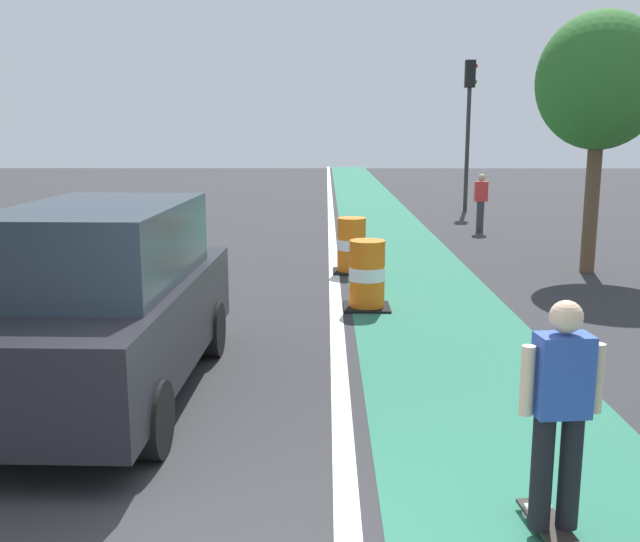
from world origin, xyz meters
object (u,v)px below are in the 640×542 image
(skateboarder_on_lane, at_px, (560,413))
(traffic_light_corner, at_px, (469,109))
(parked_suv_nearest, at_px, (105,301))
(street_tree_sidewalk, at_px, (600,82))
(traffic_barrel_mid, at_px, (351,246))
(traffic_barrel_front, at_px, (367,275))
(pedestrian_crossing, at_px, (481,201))

(skateboarder_on_lane, height_order, traffic_light_corner, traffic_light_corner)
(skateboarder_on_lane, relative_size, parked_suv_nearest, 0.36)
(traffic_light_corner, bearing_deg, street_tree_sidewalk, -88.27)
(traffic_light_corner, bearing_deg, skateboarder_on_lane, -99.07)
(traffic_barrel_mid, bearing_deg, traffic_light_corner, 68.61)
(traffic_barrel_front, bearing_deg, street_tree_sidewalk, 33.65)
(skateboarder_on_lane, relative_size, street_tree_sidewalk, 0.34)
(traffic_barrel_front, bearing_deg, pedestrian_crossing, 67.52)
(street_tree_sidewalk, bearing_deg, pedestrian_crossing, 99.55)
(traffic_barrel_front, xyz_separation_m, street_tree_sidewalk, (4.55, 3.03, 3.14))
(pedestrian_crossing, bearing_deg, traffic_barrel_mid, -123.06)
(traffic_barrel_mid, height_order, pedestrian_crossing, pedestrian_crossing)
(skateboarder_on_lane, bearing_deg, parked_suv_nearest, 145.32)
(traffic_barrel_front, relative_size, traffic_light_corner, 0.21)
(traffic_barrel_front, xyz_separation_m, traffic_light_corner, (4.22, 14.09, 2.97))
(parked_suv_nearest, bearing_deg, street_tree_sidewalk, 42.66)
(parked_suv_nearest, height_order, traffic_light_corner, traffic_light_corner)
(traffic_barrel_mid, bearing_deg, pedestrian_crossing, 56.94)
(street_tree_sidewalk, bearing_deg, traffic_barrel_mid, -178.98)
(traffic_barrel_front, height_order, traffic_light_corner, traffic_light_corner)
(traffic_barrel_mid, relative_size, pedestrian_crossing, 0.68)
(parked_suv_nearest, distance_m, traffic_barrel_mid, 7.39)
(traffic_barrel_front, distance_m, pedestrian_crossing, 9.42)
(pedestrian_crossing, bearing_deg, parked_suv_nearest, -117.48)
(skateboarder_on_lane, distance_m, parked_suv_nearest, 4.70)
(pedestrian_crossing, relative_size, street_tree_sidewalk, 0.32)
(parked_suv_nearest, relative_size, traffic_barrel_mid, 4.26)
(skateboarder_on_lane, xyz_separation_m, traffic_barrel_mid, (-1.07, 9.50, -0.38))
(skateboarder_on_lane, xyz_separation_m, parked_suv_nearest, (-3.87, 2.67, 0.12))
(pedestrian_crossing, bearing_deg, traffic_barrel_front, -112.48)
(parked_suv_nearest, relative_size, street_tree_sidewalk, 0.93)
(parked_suv_nearest, distance_m, street_tree_sidewalk, 10.53)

